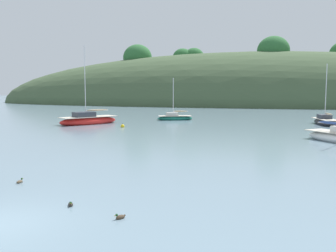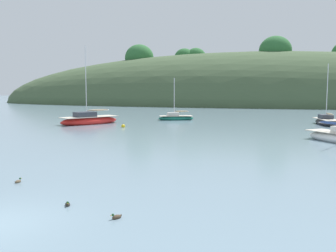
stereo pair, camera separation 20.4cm
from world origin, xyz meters
name	(u,v)px [view 2 (the right image)]	position (x,y,z in m)	size (l,w,h in m)	color
far_shoreline_hill	(242,104)	(-0.05, 91.32, 0.14)	(150.00, 36.00, 32.29)	#425638
sailboat_yellow_far	(176,118)	(-4.65, 39.71, 0.32)	(5.18, 3.43, 6.02)	#196B56
sailboat_navy_dinghy	(89,120)	(-13.41, 31.05, 0.45)	(6.29, 7.83, 9.80)	red
sailboat_white_near	(327,122)	(14.66, 38.21, 0.37)	(3.08, 6.10, 7.54)	#232328
mooring_buoy_channel	(123,126)	(-7.80, 28.60, 0.12)	(0.44, 0.44, 0.54)	yellow
duck_lone_right	(116,217)	(3.61, 1.59, 0.05)	(0.33, 0.40, 0.24)	#473828
duck_trailing	(68,204)	(1.31, 2.32, 0.05)	(0.34, 0.39, 0.24)	#2D2823
duck_lead	(18,181)	(-2.69, 4.62, 0.05)	(0.19, 0.42, 0.24)	brown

